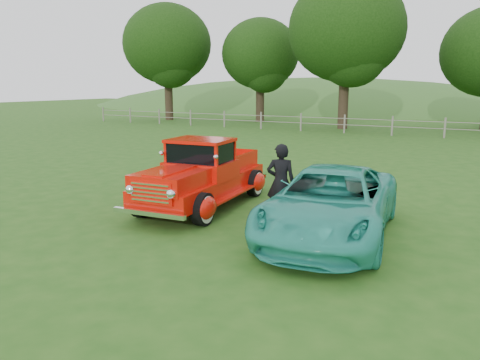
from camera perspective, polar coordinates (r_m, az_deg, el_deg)
The scene contains 9 objects.
ground at distance 10.12m, azimuth -5.79°, elevation -6.54°, with size 140.00×140.00×0.00m, color #235215.
distant_hills at distance 68.51m, azimuth 20.19°, elevation 4.49°, with size 116.00×60.00×18.00m.
fence_line at distance 30.53m, azimuth 18.07°, elevation 6.30°, with size 48.00×0.12×1.20m.
tree_far_west at distance 42.54m, azimuth -8.87°, elevation 16.02°, with size 7.60×7.60×9.93m.
tree_mid_west at distance 40.01m, azimuth 2.51°, elevation 15.08°, with size 6.40×6.40×8.46m.
tree_near_west at distance 34.46m, azimuth 12.85°, elevation 17.45°, with size 8.00×8.00×10.42m.
red_pickup at distance 12.16m, azimuth -4.63°, elevation 0.46°, with size 2.50×5.10×1.78m.
teal_sedan at distance 9.91m, azimuth 10.99°, elevation -2.79°, with size 2.37×5.13×1.43m, color teal.
man at distance 10.87m, azimuth 4.99°, elevation -0.30°, with size 0.66×0.43×1.82m, color black.
Camera 1 is at (5.43, -7.94, 3.15)m, focal length 35.00 mm.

